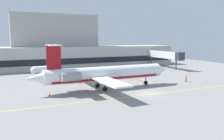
{
  "coord_description": "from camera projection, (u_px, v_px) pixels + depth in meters",
  "views": [
    {
      "loc": [
        -24.3,
        -36.46,
        10.33
      ],
      "look_at": [
        -1.69,
        13.03,
        3.0
      ],
      "focal_mm": 37.15,
      "sensor_mm": 36.0,
      "label": 1
    }
  ],
  "objects": [
    {
      "name": "ground",
      "position": [
        148.0,
        94.0,
        44.26
      ],
      "size": [
        120.0,
        120.0,
        0.11
      ],
      "color": "gray"
    },
    {
      "name": "terminal_building",
      "position": [
        68.0,
        49.0,
        85.38
      ],
      "size": [
        78.34,
        15.84,
        19.09
      ],
      "color": "#B7B2A8",
      "rests_on": "ground"
    },
    {
      "name": "jet_bridge_west",
      "position": [
        165.0,
        55.0,
        81.73
      ],
      "size": [
        2.4,
        18.53,
        6.03
      ],
      "color": "silver",
      "rests_on": "ground"
    },
    {
      "name": "regional_jet",
      "position": [
        104.0,
        74.0,
        47.58
      ],
      "size": [
        31.63,
        23.82,
        9.27
      ],
      "color": "white",
      "rests_on": "ground"
    },
    {
      "name": "baggage_tug",
      "position": [
        83.0,
        77.0,
        58.78
      ],
      "size": [
        3.94,
        2.97,
        1.76
      ],
      "color": "#1E4CB2",
      "rests_on": "ground"
    },
    {
      "name": "pushback_tractor",
      "position": [
        136.0,
        68.0,
        75.49
      ],
      "size": [
        3.67,
        3.18,
        2.16
      ],
      "color": "#19389E",
      "rests_on": "ground"
    },
    {
      "name": "fuel_tank",
      "position": [
        44.0,
        70.0,
        67.44
      ],
      "size": [
        7.69,
        2.57,
        2.52
      ],
      "color": "white",
      "rests_on": "ground"
    },
    {
      "name": "marshaller",
      "position": [
        186.0,
        78.0,
        55.78
      ],
      "size": [
        0.52,
        0.75,
        1.92
      ],
      "color": "#191E33",
      "rests_on": "ground"
    },
    {
      "name": "safety_cone_alpha",
      "position": [
        80.0,
        83.0,
        53.25
      ],
      "size": [
        0.47,
        0.47,
        0.55
      ],
      "color": "orange",
      "rests_on": "ground"
    },
    {
      "name": "safety_cone_bravo",
      "position": [
        129.0,
        85.0,
        50.81
      ],
      "size": [
        0.47,
        0.47,
        0.55
      ],
      "color": "orange",
      "rests_on": "ground"
    },
    {
      "name": "safety_cone_charlie",
      "position": [
        49.0,
        94.0,
        42.36
      ],
      "size": [
        0.47,
        0.47,
        0.55
      ],
      "color": "orange",
      "rests_on": "ground"
    }
  ]
}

